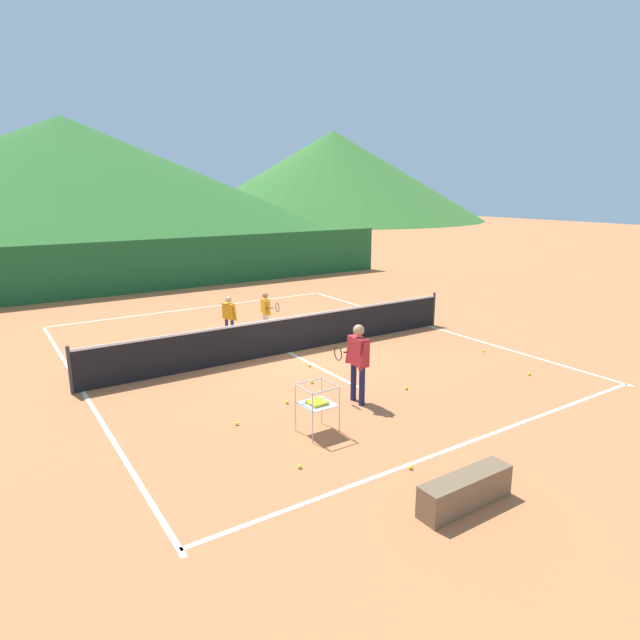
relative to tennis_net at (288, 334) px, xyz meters
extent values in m
plane|color=#C67042|center=(0.00, 0.00, -0.50)|extent=(120.00, 120.00, 0.00)
cube|color=white|center=(0.00, -6.15, -0.50)|extent=(10.17, 0.08, 0.01)
cube|color=white|center=(0.00, 6.49, -0.50)|extent=(10.17, 0.08, 0.01)
cube|color=white|center=(-5.08, 0.00, -0.50)|extent=(0.08, 12.64, 0.01)
cube|color=white|center=(5.08, 0.00, -0.50)|extent=(0.08, 12.64, 0.01)
cube|color=white|center=(0.00, 0.00, -0.50)|extent=(0.08, 6.29, 0.01)
cylinder|color=#333338|center=(-5.29, 0.00, 0.03)|extent=(0.08, 0.08, 1.05)
cylinder|color=#333338|center=(5.29, 0.00, 0.03)|extent=(0.08, 0.08, 1.05)
cube|color=black|center=(0.00, 0.00, -0.04)|extent=(10.50, 0.02, 0.92)
cube|color=white|center=(0.00, 0.00, 0.45)|extent=(10.50, 0.03, 0.06)
cylinder|color=#191E4C|center=(-0.54, -3.85, -0.10)|extent=(0.12, 0.12, 0.81)
cylinder|color=#191E4C|center=(-0.52, -3.54, -0.10)|extent=(0.12, 0.12, 0.81)
cube|color=#B2262D|center=(-0.53, -3.69, 0.59)|extent=(0.26, 0.50, 0.57)
sphere|color=tan|center=(-0.53, -3.69, 1.02)|extent=(0.22, 0.22, 0.22)
cylinder|color=#B2262D|center=(-0.62, -3.97, 0.56)|extent=(0.22, 0.10, 0.55)
cylinder|color=#B2262D|center=(-0.55, -3.41, 0.55)|extent=(0.17, 0.10, 0.56)
torus|color=#262628|center=(-0.81, -3.40, 0.51)|extent=(0.04, 0.29, 0.29)
cylinder|color=black|center=(-0.57, -3.41, 0.51)|extent=(0.22, 0.04, 0.03)
cylinder|color=navy|center=(-0.85, 2.06, -0.18)|extent=(0.09, 0.09, 0.64)
cylinder|color=navy|center=(-0.78, 1.82, -0.18)|extent=(0.09, 0.09, 0.64)
cube|color=orange|center=(-0.82, 1.94, 0.36)|extent=(0.28, 0.41, 0.45)
sphere|color=#DBAD84|center=(-0.82, 1.94, 0.70)|extent=(0.18, 0.18, 0.18)
cylinder|color=orange|center=(-0.83, 2.16, 0.33)|extent=(0.19, 0.11, 0.44)
cylinder|color=orange|center=(-0.72, 1.74, 0.33)|extent=(0.15, 0.10, 0.44)
cylinder|color=silver|center=(0.41, 2.16, -0.19)|extent=(0.09, 0.09, 0.62)
cylinder|color=silver|center=(0.38, 1.92, -0.19)|extent=(0.09, 0.09, 0.62)
cube|color=orange|center=(0.40, 2.04, 0.33)|extent=(0.22, 0.39, 0.43)
sphere|color=#996B4C|center=(0.40, 2.04, 0.66)|extent=(0.17, 0.17, 0.17)
cylinder|color=orange|center=(0.48, 2.24, 0.31)|extent=(0.18, 0.09, 0.42)
cylinder|color=orange|center=(0.40, 1.83, 0.30)|extent=(0.14, 0.08, 0.42)
torus|color=#262628|center=(0.66, 1.79, 0.31)|extent=(0.06, 0.29, 0.29)
cylinder|color=black|center=(0.42, 1.82, 0.31)|extent=(0.22, 0.06, 0.03)
cylinder|color=#B7B7BC|center=(-2.25, -4.13, -0.05)|extent=(0.02, 0.02, 0.89)
cylinder|color=#B7B7BC|center=(-1.69, -4.13, -0.05)|extent=(0.02, 0.02, 0.89)
cylinder|color=#B7B7BC|center=(-2.25, -4.69, -0.05)|extent=(0.02, 0.02, 0.89)
cylinder|color=#B7B7BC|center=(-1.69, -4.69, -0.05)|extent=(0.02, 0.02, 0.89)
cube|color=#B7B7BC|center=(-1.97, -4.41, 0.05)|extent=(0.56, 0.56, 0.01)
cube|color=#B7B7BC|center=(-1.97, -4.13, 0.39)|extent=(0.56, 0.02, 0.02)
cube|color=#B7B7BC|center=(-1.97, -4.69, 0.39)|extent=(0.56, 0.02, 0.02)
cube|color=#B7B7BC|center=(-2.25, -4.41, 0.39)|extent=(0.02, 0.56, 0.02)
cube|color=#B7B7BC|center=(-1.69, -4.41, 0.39)|extent=(0.02, 0.56, 0.02)
sphere|color=yellow|center=(-2.10, -4.54, 0.08)|extent=(0.07, 0.07, 0.07)
sphere|color=yellow|center=(-2.10, -4.48, 0.09)|extent=(0.07, 0.07, 0.07)
sphere|color=yellow|center=(-2.10, -4.42, 0.09)|extent=(0.07, 0.07, 0.07)
sphere|color=yellow|center=(-2.10, -4.35, 0.08)|extent=(0.07, 0.07, 0.07)
sphere|color=yellow|center=(-2.11, -4.28, 0.08)|extent=(0.07, 0.07, 0.07)
sphere|color=yellow|center=(-2.04, -4.55, 0.09)|extent=(0.07, 0.07, 0.07)
sphere|color=yellow|center=(-2.04, -4.48, 0.09)|extent=(0.07, 0.07, 0.07)
sphere|color=yellow|center=(-2.04, -4.41, 0.08)|extent=(0.07, 0.07, 0.07)
sphere|color=yellow|center=(-2.04, -4.35, 0.09)|extent=(0.07, 0.07, 0.07)
sphere|color=yellow|center=(-2.03, -4.29, 0.08)|extent=(0.07, 0.07, 0.07)
sphere|color=yellow|center=(-1.97, -4.55, 0.09)|extent=(0.07, 0.07, 0.07)
sphere|color=yellow|center=(-1.97, -4.48, 0.08)|extent=(0.07, 0.07, 0.07)
sphere|color=yellow|center=(-1.98, -4.42, 0.08)|extent=(0.07, 0.07, 0.07)
sphere|color=yellow|center=(-1.98, -4.36, 0.08)|extent=(0.07, 0.07, 0.07)
sphere|color=yellow|center=(-1.97, -4.29, 0.09)|extent=(0.07, 0.07, 0.07)
sphere|color=yellow|center=(-1.91, -4.54, 0.09)|extent=(0.07, 0.07, 0.07)
sphere|color=yellow|center=(-1.90, -4.48, 0.09)|extent=(0.07, 0.07, 0.07)
sphere|color=yellow|center=(-1.91, -4.41, 0.08)|extent=(0.07, 0.07, 0.07)
sphere|color=yellow|center=(-1.91, -4.35, 0.08)|extent=(0.07, 0.07, 0.07)
sphere|color=yellow|center=(-1.90, -4.28, 0.09)|extent=(0.07, 0.07, 0.07)
sphere|color=yellow|center=(-1.85, -4.54, 0.09)|extent=(0.07, 0.07, 0.07)
sphere|color=yellow|center=(-1.84, -4.48, 0.08)|extent=(0.07, 0.07, 0.07)
sphere|color=yellow|center=(-1.85, -4.42, 0.08)|extent=(0.07, 0.07, 0.07)
sphere|color=yellow|center=(-1.84, -4.35, 0.08)|extent=(0.07, 0.07, 0.07)
sphere|color=yellow|center=(-1.84, -4.29, 0.08)|extent=(0.07, 0.07, 0.07)
sphere|color=yellow|center=(0.78, -3.72, -0.47)|extent=(0.07, 0.07, 0.07)
sphere|color=yellow|center=(3.78, -4.62, -0.47)|extent=(0.07, 0.07, 0.07)
sphere|color=yellow|center=(-1.76, -2.97, -0.47)|extent=(0.07, 0.07, 0.07)
sphere|color=yellow|center=(-1.46, -6.27, -0.47)|extent=(0.07, 0.07, 0.07)
sphere|color=yellow|center=(-3.04, -3.34, -0.47)|extent=(0.07, 0.07, 0.07)
sphere|color=yellow|center=(-0.73, -2.29, -0.47)|extent=(0.07, 0.07, 0.07)
sphere|color=yellow|center=(-0.16, -1.28, -0.47)|extent=(0.07, 0.07, 0.07)
sphere|color=yellow|center=(-2.88, -5.31, -0.47)|extent=(0.07, 0.07, 0.07)
sphere|color=yellow|center=(4.36, -2.81, -0.47)|extent=(0.07, 0.07, 0.07)
cube|color=#1E5B2D|center=(0.00, 10.55, 0.59)|extent=(22.37, 0.08, 2.18)
cube|color=brown|center=(-1.51, -7.40, -0.27)|extent=(1.50, 0.36, 0.46)
cone|color=#2D6628|center=(2.71, 50.08, 5.17)|extent=(54.57, 54.57, 11.34)
cone|color=#38702D|center=(36.63, 50.92, 5.40)|extent=(41.28, 41.28, 11.80)
camera|label=1|loc=(-6.74, -11.74, 3.74)|focal=29.97mm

